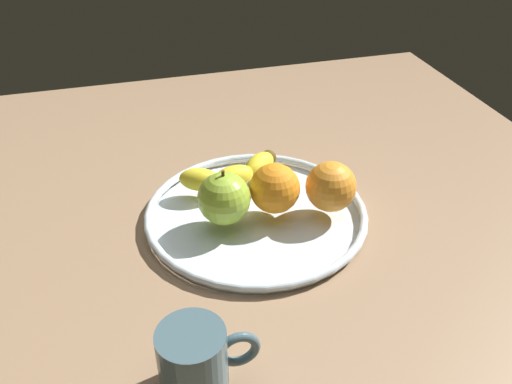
{
  "coord_description": "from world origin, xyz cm",
  "views": [
    {
      "loc": [
        -17.62,
        -62.56,
        49.33
      ],
      "look_at": [
        0.0,
        0.0,
        4.8
      ],
      "focal_mm": 38.34,
      "sensor_mm": 36.0,
      "label": 1
    }
  ],
  "objects": [
    {
      "name": "ambient_mug",
      "position": [
        -13.84,
        -26.57,
        4.17
      ],
      "size": [
        10.62,
        7.09,
        8.3
      ],
      "color": "#435E67",
      "rests_on": "ground_plane"
    },
    {
      "name": "ground_plane",
      "position": [
        0.0,
        0.0,
        -2.0
      ],
      "size": [
        114.04,
        114.04,
        4.0
      ],
      "primitive_type": "cube",
      "color": "#937355"
    },
    {
      "name": "apple",
      "position": [
        -5.03,
        -1.36,
        5.56
      ],
      "size": [
        7.52,
        7.52,
        8.32
      ],
      "color": "#96BB34",
      "rests_on": "fruit_bowl"
    },
    {
      "name": "fruit_bowl",
      "position": [
        0.0,
        0.0,
        0.92
      ],
      "size": [
        32.92,
        32.92,
        1.8
      ],
      "color": "silver",
      "rests_on": "ground_plane"
    },
    {
      "name": "orange_front_left",
      "position": [
        2.59,
        -0.77,
        5.46
      ],
      "size": [
        7.32,
        7.32,
        7.32
      ],
      "primitive_type": "sphere",
      "color": "orange",
      "rests_on": "fruit_bowl"
    },
    {
      "name": "banana",
      "position": [
        -1.47,
        7.8,
        3.58
      ],
      "size": [
        17.42,
        8.07,
        3.55
      ],
      "rotation": [
        0.0,
        0.0,
        0.16
      ],
      "color": "yellow",
      "rests_on": "fruit_bowl"
    },
    {
      "name": "orange_center",
      "position": [
        10.49,
        -2.58,
        5.5
      ],
      "size": [
        7.39,
        7.39,
        7.39
      ],
      "primitive_type": "sphere",
      "color": "orange",
      "rests_on": "fruit_bowl"
    }
  ]
}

